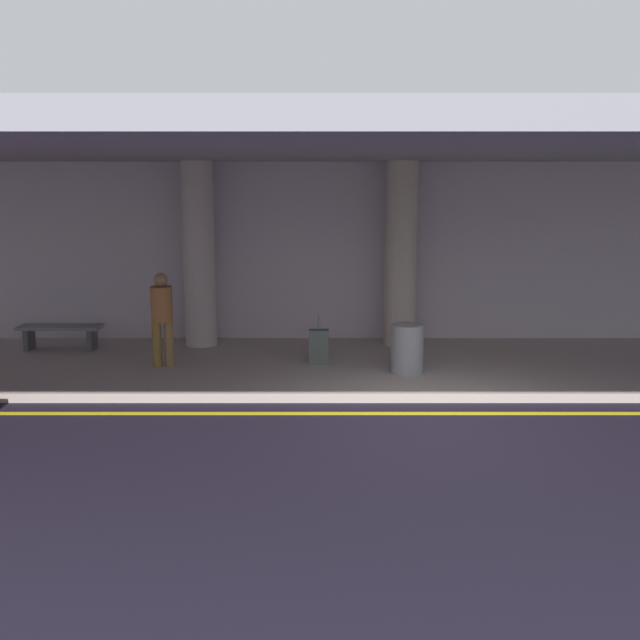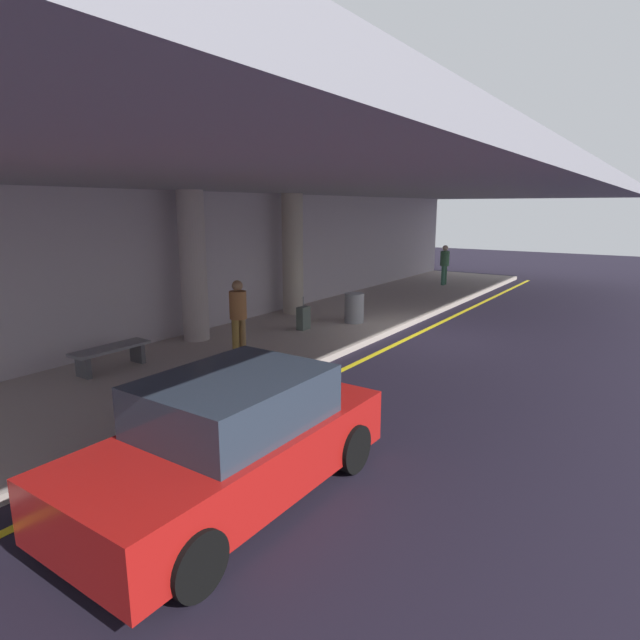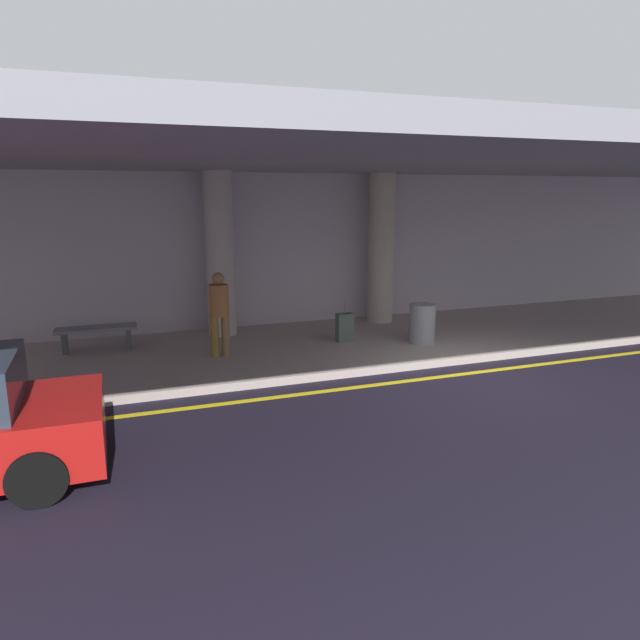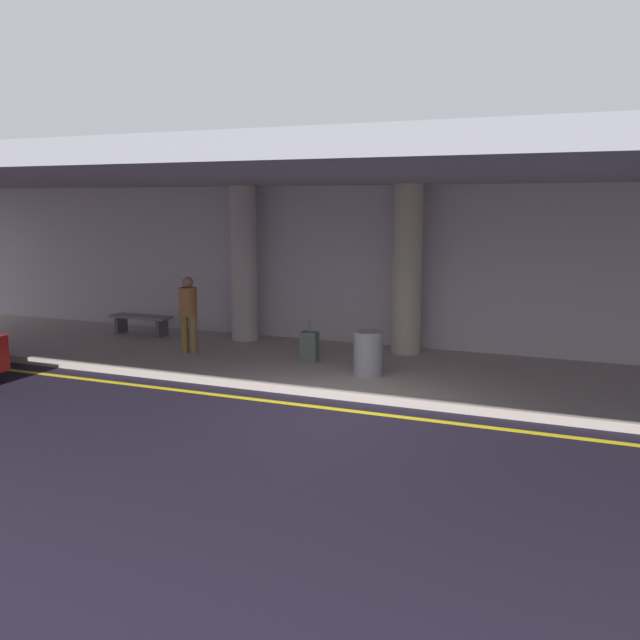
{
  "view_description": "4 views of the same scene",
  "coord_description": "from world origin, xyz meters",
  "px_view_note": "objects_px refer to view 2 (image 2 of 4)",
  "views": [
    {
      "loc": [
        -1.6,
        -10.19,
        3.4
      ],
      "look_at": [
        -1.57,
        1.87,
        1.16
      ],
      "focal_mm": 41.84,
      "sensor_mm": 36.0,
      "label": 1
    },
    {
      "loc": [
        -12.66,
        -5.09,
        3.4
      ],
      "look_at": [
        -2.95,
        1.54,
        0.83
      ],
      "focal_mm": 29.05,
      "sensor_mm": 36.0,
      "label": 2
    },
    {
      "loc": [
        -6.39,
        -8.36,
        3.33
      ],
      "look_at": [
        -2.68,
        1.69,
        0.97
      ],
      "focal_mm": 32.5,
      "sensor_mm": 36.0,
      "label": 3
    },
    {
      "loc": [
        4.04,
        -10.03,
        3.4
      ],
      "look_at": [
        -0.77,
        1.51,
        1.3
      ],
      "focal_mm": 39.26,
      "sensor_mm": 36.0,
      "label": 4
    }
  ],
  "objects_px": {
    "support_column_far_left": "(193,267)",
    "suitcase_upright_primary": "(303,318)",
    "support_column_left_mid": "(293,255)",
    "traveler_with_luggage": "(445,262)",
    "bench_metal": "(111,353)",
    "trash_bin_steel": "(354,308)",
    "person_waiting_for_ride": "(238,312)",
    "car_red": "(232,441)"
  },
  "relations": [
    {
      "from": "support_column_far_left",
      "to": "suitcase_upright_primary",
      "type": "xyz_separation_m",
      "value": [
        2.38,
        -1.58,
        -1.51
      ]
    },
    {
      "from": "support_column_far_left",
      "to": "suitcase_upright_primary",
      "type": "height_order",
      "value": "support_column_far_left"
    },
    {
      "from": "support_column_left_mid",
      "to": "traveler_with_luggage",
      "type": "xyz_separation_m",
      "value": [
        8.41,
        -1.67,
        -0.86
      ]
    },
    {
      "from": "support_column_left_mid",
      "to": "suitcase_upright_primary",
      "type": "distance_m",
      "value": 2.72
    },
    {
      "from": "suitcase_upright_primary",
      "to": "bench_metal",
      "type": "distance_m",
      "value": 5.2
    },
    {
      "from": "support_column_left_mid",
      "to": "trash_bin_steel",
      "type": "distance_m",
      "value": 2.67
    },
    {
      "from": "support_column_far_left",
      "to": "bench_metal",
      "type": "distance_m",
      "value": 3.11
    },
    {
      "from": "support_column_far_left",
      "to": "person_waiting_for_ride",
      "type": "height_order",
      "value": "support_column_far_left"
    },
    {
      "from": "suitcase_upright_primary",
      "to": "car_red",
      "type": "bearing_deg",
      "value": -148.63
    },
    {
      "from": "trash_bin_steel",
      "to": "support_column_left_mid",
      "type": "bearing_deg",
      "value": 87.47
    },
    {
      "from": "support_column_left_mid",
      "to": "bench_metal",
      "type": "xyz_separation_m",
      "value": [
        -6.7,
        -0.45,
        -1.47
      ]
    },
    {
      "from": "traveler_with_luggage",
      "to": "trash_bin_steel",
      "type": "relative_size",
      "value": 1.98
    },
    {
      "from": "support_column_far_left",
      "to": "traveler_with_luggage",
      "type": "distance_m",
      "value": 12.55
    },
    {
      "from": "suitcase_upright_primary",
      "to": "trash_bin_steel",
      "type": "bearing_deg",
      "value": -23.3
    },
    {
      "from": "support_column_left_mid",
      "to": "trash_bin_steel",
      "type": "xyz_separation_m",
      "value": [
        -0.1,
        -2.27,
        -1.4
      ]
    },
    {
      "from": "traveler_with_luggage",
      "to": "trash_bin_steel",
      "type": "distance_m",
      "value": 8.55
    },
    {
      "from": "support_column_left_mid",
      "to": "trash_bin_steel",
      "type": "height_order",
      "value": "support_column_left_mid"
    },
    {
      "from": "support_column_far_left",
      "to": "person_waiting_for_ride",
      "type": "bearing_deg",
      "value": -102.25
    },
    {
      "from": "car_red",
      "to": "bench_metal",
      "type": "distance_m",
      "value": 5.52
    },
    {
      "from": "person_waiting_for_ride",
      "to": "bench_metal",
      "type": "distance_m",
      "value": 2.75
    },
    {
      "from": "support_column_left_mid",
      "to": "bench_metal",
      "type": "relative_size",
      "value": 2.28
    },
    {
      "from": "car_red",
      "to": "person_waiting_for_ride",
      "type": "xyz_separation_m",
      "value": [
        4.2,
        3.82,
        0.4
      ]
    },
    {
      "from": "traveler_with_luggage",
      "to": "trash_bin_steel",
      "type": "bearing_deg",
      "value": 64.6
    },
    {
      "from": "car_red",
      "to": "person_waiting_for_ride",
      "type": "distance_m",
      "value": 5.69
    },
    {
      "from": "support_column_far_left",
      "to": "bench_metal",
      "type": "xyz_separation_m",
      "value": [
        -2.7,
        -0.45,
        -1.47
      ]
    },
    {
      "from": "support_column_far_left",
      "to": "car_red",
      "type": "xyz_separation_m",
      "value": [
        -4.59,
        -5.63,
        -1.26
      ]
    },
    {
      "from": "support_column_far_left",
      "to": "person_waiting_for_ride",
      "type": "distance_m",
      "value": 2.05
    },
    {
      "from": "suitcase_upright_primary",
      "to": "bench_metal",
      "type": "relative_size",
      "value": 0.56
    },
    {
      "from": "person_waiting_for_ride",
      "to": "bench_metal",
      "type": "height_order",
      "value": "person_waiting_for_ride"
    },
    {
      "from": "support_column_left_mid",
      "to": "bench_metal",
      "type": "distance_m",
      "value": 6.87
    },
    {
      "from": "person_waiting_for_ride",
      "to": "suitcase_upright_primary",
      "type": "xyz_separation_m",
      "value": [
        2.77,
        0.24,
        -0.65
      ]
    },
    {
      "from": "support_column_far_left",
      "to": "person_waiting_for_ride",
      "type": "relative_size",
      "value": 2.17
    },
    {
      "from": "traveler_with_luggage",
      "to": "person_waiting_for_ride",
      "type": "xyz_separation_m",
      "value": [
        -12.8,
        -0.14,
        0.0
      ]
    },
    {
      "from": "suitcase_upright_primary",
      "to": "support_column_far_left",
      "type": "bearing_deg",
      "value": 147.57
    },
    {
      "from": "support_column_left_mid",
      "to": "car_red",
      "type": "xyz_separation_m",
      "value": [
        -8.59,
        -5.63,
        -1.26
      ]
    },
    {
      "from": "person_waiting_for_ride",
      "to": "suitcase_upright_primary",
      "type": "height_order",
      "value": "person_waiting_for_ride"
    },
    {
      "from": "car_red",
      "to": "support_column_left_mid",
      "type": "bearing_deg",
      "value": 34.26
    },
    {
      "from": "person_waiting_for_ride",
      "to": "support_column_far_left",
      "type": "bearing_deg",
      "value": -73.46
    },
    {
      "from": "support_column_left_mid",
      "to": "car_red",
      "type": "height_order",
      "value": "support_column_left_mid"
    },
    {
      "from": "bench_metal",
      "to": "person_waiting_for_ride",
      "type": "bearing_deg",
      "value": -30.7
    },
    {
      "from": "support_column_far_left",
      "to": "traveler_with_luggage",
      "type": "relative_size",
      "value": 2.17
    },
    {
      "from": "suitcase_upright_primary",
      "to": "bench_metal",
      "type": "xyz_separation_m",
      "value": [
        -5.08,
        1.13,
        0.04
      ]
    }
  ]
}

